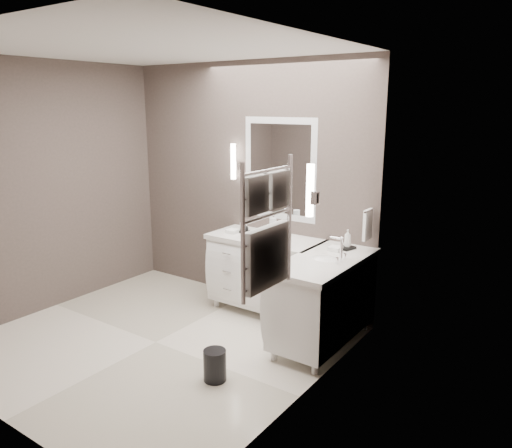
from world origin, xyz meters
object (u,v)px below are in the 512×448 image
Objects in this scene: vanity_right at (324,296)px; waste_bin at (215,365)px; towel_ladder at (267,235)px; vanity_back at (266,269)px.

vanity_right reaches higher than waste_bin.
vanity_right is at bearing 99.84° from towel_ladder.
vanity_back and vanity_right have the same top height.
vanity_right is 1.38× the size of towel_ladder.
vanity_back is 1.53m from waste_bin.
vanity_right is 1.22m from waste_bin.
waste_bin is at bearing -111.27° from vanity_right.
vanity_back is at bearing 107.62° from waste_bin.
waste_bin is at bearing 162.27° from towel_ladder.
towel_ladder reaches higher than vanity_right.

